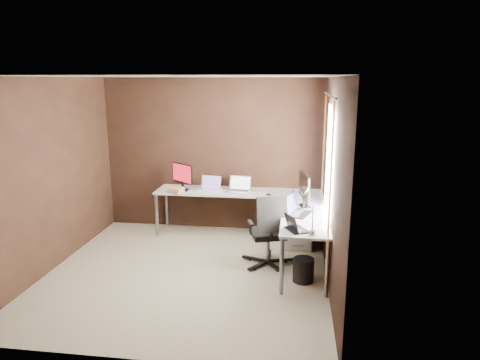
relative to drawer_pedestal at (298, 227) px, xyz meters
name	(u,v)px	position (x,y,z in m)	size (l,w,h in m)	color
room	(213,177)	(-1.09, -1.08, 0.98)	(3.60, 3.60, 2.50)	#BDB593
desk	(259,203)	(-0.59, -0.11, 0.38)	(2.65, 2.25, 0.73)	white
drawer_pedestal	(298,227)	(0.00, 0.00, 0.00)	(0.42, 0.50, 0.60)	white
monitor_left	(182,175)	(-1.87, 0.36, 0.67)	(0.40, 0.31, 0.42)	black
monitor_right	(304,188)	(0.06, -0.36, 0.69)	(0.18, 0.56, 0.47)	black
laptop_white	(210,187)	(-1.42, 0.36, 0.48)	(0.36, 0.28, 0.22)	white
laptop_silver	(239,188)	(-0.94, 0.33, 0.48)	(0.40, 0.31, 0.24)	silver
laptop_black_big	(296,210)	(-0.05, -0.72, 0.49)	(0.39, 0.46, 0.26)	black
laptop_black_small	(295,227)	(-0.05, -1.37, 0.47)	(0.32, 0.35, 0.20)	black
book_stack	(176,190)	(-1.93, 0.15, 0.47)	(0.30, 0.28, 0.08)	tan
mouse_left	(185,191)	(-1.79, 0.20, 0.45)	(0.08, 0.05, 0.03)	black
mouse_corner	(268,194)	(-0.47, 0.15, 0.45)	(0.08, 0.05, 0.03)	black
desk_lamp	(307,205)	(0.08, -1.44, 0.77)	(0.18, 0.21, 0.55)	slate
office_chair	(268,245)	(-0.40, -0.77, 0.00)	(0.56, 0.59, 1.01)	black
wastebasket	(303,270)	(0.07, -1.19, -0.15)	(0.26, 0.26, 0.30)	black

